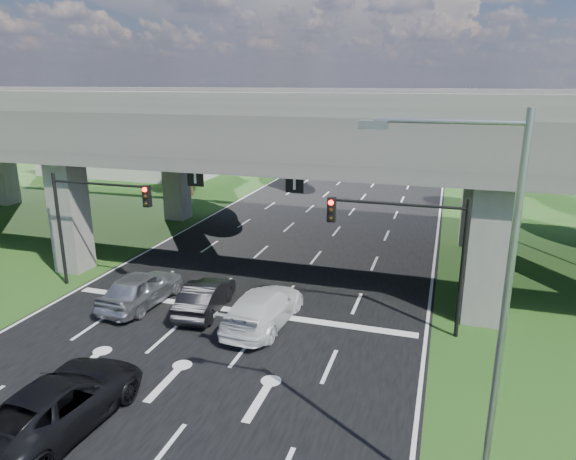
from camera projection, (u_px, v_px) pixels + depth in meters
The scene contains 19 objects.
ground at pixel (201, 346), 21.10m from camera, with size 160.00×160.00×0.00m, color #1E4717.
road at pixel (278, 265), 30.26m from camera, with size 18.00×120.00×0.03m, color black.
overpass at pixel (288, 127), 29.88m from camera, with size 80.00×15.00×10.00m.
warehouse at pixel (135, 156), 60.06m from camera, with size 20.00×10.00×4.00m, color #9E9E99.
signal_right at pixel (410, 239), 21.30m from camera, with size 5.76×0.54×6.00m.
signal_left at pixel (92, 211), 25.78m from camera, with size 5.76×0.54×6.00m.
streetlight_near at pixel (486, 304), 11.08m from camera, with size 3.38×0.25×10.00m.
streetlight_far at pixel (463, 145), 38.57m from camera, with size 3.38×0.25×10.00m.
streetlight_beyond at pixel (461, 127), 53.23m from camera, with size 3.38×0.25×10.00m.
tree_left_near at pixel (190, 144), 47.58m from camera, with size 4.50×4.50×7.80m.
tree_left_mid at pixel (200, 141), 55.95m from camera, with size 3.91×3.90×6.76m.
tree_left_far at pixel (260, 127), 61.86m from camera, with size 4.80×4.80×8.32m.
tree_right_near at pixel (499, 157), 41.77m from camera, with size 4.20×4.20×7.28m.
tree_right_mid at pixel (526, 150), 48.33m from camera, with size 3.91×3.90×6.76m.
tree_right_far at pixel (478, 134), 56.63m from camera, with size 4.50×4.50×7.80m.
car_silver at pixel (141, 288), 24.68m from camera, with size 2.01×4.99×1.70m, color #BABBC2.
car_dark at pixel (205, 297), 23.99m from camera, with size 1.58×4.52×1.49m, color black.
car_white at pixel (263, 308), 22.69m from camera, with size 2.28×5.60×1.63m, color silver.
car_trailing at pixel (60, 403), 15.95m from camera, with size 2.73×5.93×1.65m, color black.
Camera 1 is at (9.05, -17.00, 10.49)m, focal length 32.00 mm.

